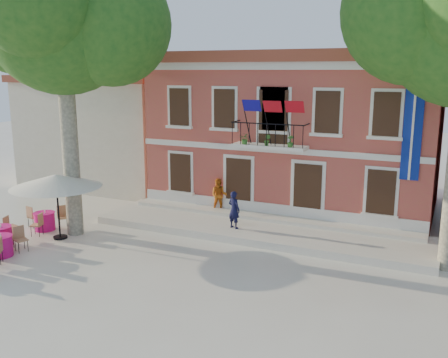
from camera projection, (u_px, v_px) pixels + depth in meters
ground at (161, 262)px, 17.73m from camera, size 90.00×90.00×0.00m
main_building at (300, 129)px, 24.95m from camera, size 13.50×9.59×7.50m
neighbor_west at (124, 127)px, 30.71m from camera, size 9.40×9.40×6.40m
terrace at (259, 230)px, 20.77m from camera, size 14.00×3.40×0.30m
plane_tree_west at (62, 19)px, 18.97m from camera, size 5.90×5.90×11.59m
patio_umbrella at (56, 181)px, 19.69m from camera, size 3.56×3.56×2.65m
pedestrian_navy at (234, 210)px, 20.38m from camera, size 0.66×0.53×1.56m
pedestrian_orange at (219, 195)px, 22.74m from camera, size 0.89×0.78×1.55m
cafe_table_0 at (1, 235)px, 19.25m from camera, size 1.78×1.83×0.95m
cafe_table_2 at (0, 245)px, 18.16m from camera, size 1.72×1.86×0.95m
cafe_table_3 at (45, 220)px, 21.16m from camera, size 1.76×1.84×0.95m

